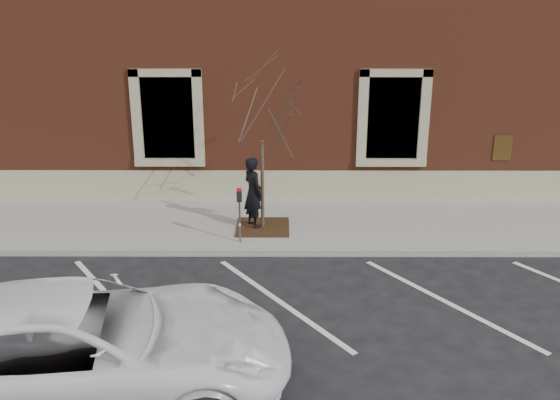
{
  "coord_description": "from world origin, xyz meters",
  "views": [
    {
      "loc": [
        0.05,
        -12.87,
        5.77
      ],
      "look_at": [
        0.0,
        0.6,
        1.1
      ],
      "focal_mm": 40.0,
      "sensor_mm": 36.0,
      "label": 1
    }
  ],
  "objects_px": {
    "parking_meter": "(239,205)",
    "man": "(253,193)",
    "white_truck": "(76,348)",
    "sapling": "(262,115)"
  },
  "relations": [
    {
      "from": "parking_meter",
      "to": "sapling",
      "type": "bearing_deg",
      "value": 60.05
    },
    {
      "from": "man",
      "to": "white_truck",
      "type": "xyz_separation_m",
      "value": [
        -2.24,
        -6.53,
        -0.17
      ]
    },
    {
      "from": "man",
      "to": "parking_meter",
      "type": "xyz_separation_m",
      "value": [
        -0.27,
        -0.96,
        0.03
      ]
    },
    {
      "from": "man",
      "to": "sapling",
      "type": "height_order",
      "value": "sapling"
    },
    {
      "from": "white_truck",
      "to": "man",
      "type": "bearing_deg",
      "value": -27.68
    },
    {
      "from": "sapling",
      "to": "white_truck",
      "type": "relative_size",
      "value": 0.64
    },
    {
      "from": "parking_meter",
      "to": "man",
      "type": "bearing_deg",
      "value": 73.39
    },
    {
      "from": "man",
      "to": "parking_meter",
      "type": "height_order",
      "value": "man"
    },
    {
      "from": "sapling",
      "to": "white_truck",
      "type": "bearing_deg",
      "value": -110.91
    },
    {
      "from": "parking_meter",
      "to": "white_truck",
      "type": "relative_size",
      "value": 0.21
    }
  ]
}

